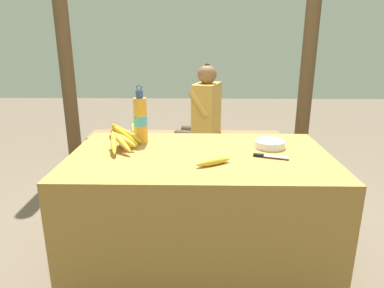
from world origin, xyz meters
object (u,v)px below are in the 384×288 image
(banana_bunch_ripe, at_px, (122,137))
(loose_banana_front, at_px, (213,162))
(serving_bowl, at_px, (270,143))
(seated_vendor, at_px, (202,113))
(knife, at_px, (266,156))
(water_bottle, at_px, (141,119))
(support_post_near, at_px, (63,32))
(support_post_far, at_px, (311,32))
(banana_bunch_green, at_px, (136,127))
(wooden_bench, at_px, (185,140))

(banana_bunch_ripe, relative_size, loose_banana_front, 1.83)
(serving_bowl, height_order, seated_vendor, seated_vendor)
(banana_bunch_ripe, relative_size, knife, 1.88)
(water_bottle, xyz_separation_m, support_post_near, (-1.02, 1.59, 0.52))
(knife, relative_size, support_post_far, 0.07)
(banana_bunch_ripe, bearing_deg, support_post_far, 48.08)
(banana_bunch_ripe, distance_m, serving_bowl, 0.85)
(loose_banana_front, bearing_deg, knife, 22.97)
(water_bottle, distance_m, loose_banana_front, 0.58)
(banana_bunch_ripe, height_order, serving_bowl, banana_bunch_ripe)
(seated_vendor, bearing_deg, support_post_far, -144.46)
(serving_bowl, bearing_deg, knife, -107.87)
(banana_bunch_ripe, xyz_separation_m, banana_bunch_green, (-0.18, 1.39, -0.30))
(banana_bunch_ripe, height_order, support_post_far, support_post_far)
(seated_vendor, bearing_deg, banana_bunch_ripe, 89.19)
(serving_bowl, bearing_deg, wooden_bench, 111.63)
(banana_bunch_ripe, height_order, wooden_bench, banana_bunch_ripe)
(loose_banana_front, distance_m, knife, 0.30)
(knife, relative_size, support_post_near, 0.07)
(wooden_bench, relative_size, support_post_near, 0.69)
(water_bottle, distance_m, knife, 0.76)
(serving_bowl, xyz_separation_m, seated_vendor, (-0.38, 1.34, -0.11))
(banana_bunch_green, height_order, support_post_far, support_post_far)
(wooden_bench, bearing_deg, loose_banana_front, -83.00)
(banana_bunch_green, relative_size, support_post_far, 0.10)
(wooden_bench, distance_m, banana_bunch_green, 0.50)
(wooden_bench, bearing_deg, support_post_far, 14.57)
(loose_banana_front, xyz_separation_m, seated_vendor, (-0.04, 1.63, -0.10))
(loose_banana_front, relative_size, wooden_bench, 0.10)
(loose_banana_front, distance_m, support_post_near, 2.52)
(serving_bowl, relative_size, wooden_bench, 0.09)
(seated_vendor, xyz_separation_m, support_post_near, (-1.40, 0.34, 0.75))
(support_post_near, distance_m, support_post_far, 2.46)
(support_post_near, bearing_deg, water_bottle, -57.39)
(wooden_bench, xyz_separation_m, seated_vendor, (0.16, -0.02, 0.27))
(support_post_near, xyz_separation_m, support_post_far, (2.46, 0.00, 0.00))
(seated_vendor, height_order, support_post_far, support_post_far)
(serving_bowl, height_order, support_post_near, support_post_near)
(loose_banana_front, relative_size, knife, 1.02)
(knife, bearing_deg, wooden_bench, 124.83)
(knife, bearing_deg, water_bottle, 176.65)
(serving_bowl, height_order, loose_banana_front, serving_bowl)
(loose_banana_front, height_order, wooden_bench, loose_banana_front)
(knife, bearing_deg, serving_bowl, 89.47)
(loose_banana_front, xyz_separation_m, support_post_far, (1.03, 1.97, 0.65))
(support_post_near, bearing_deg, support_post_far, 0.00)
(serving_bowl, height_order, support_post_far, support_post_far)
(support_post_near, relative_size, support_post_far, 1.00)
(wooden_bench, distance_m, support_post_far, 1.63)
(banana_bunch_ripe, bearing_deg, knife, -10.17)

